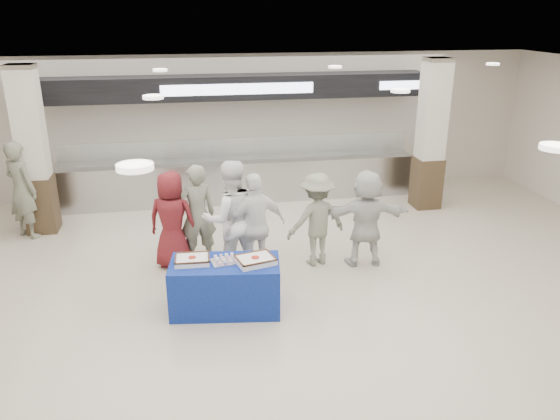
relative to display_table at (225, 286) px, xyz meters
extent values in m
plane|color=beige|center=(0.72, -0.53, -0.38)|extent=(14.00, 14.00, 0.00)
cube|color=#B1B3B8|center=(0.72, 4.87, 0.08)|extent=(8.00, 0.80, 0.90)
cube|color=#B1B3B8|center=(0.72, 4.87, 0.55)|extent=(8.00, 0.85, 0.04)
cube|color=white|center=(0.72, 4.57, 0.88)|extent=(7.60, 0.02, 0.50)
cube|color=black|center=(0.72, 4.87, 2.17)|extent=(8.40, 0.70, 0.50)
cube|color=white|center=(0.72, 4.51, 2.17)|extent=(3.20, 0.03, 0.22)
cube|color=white|center=(4.52, 4.51, 2.17)|extent=(1.40, 0.03, 0.18)
cube|color=#372819|center=(-3.28, 3.67, 0.18)|extent=(0.55, 0.55, 1.10)
cube|color=beige|center=(-3.28, 3.67, 1.78)|extent=(0.50, 0.50, 2.10)
cube|color=#372819|center=(4.72, 3.67, 0.18)|extent=(0.55, 0.55, 1.10)
cube|color=beige|center=(4.72, 3.67, 1.78)|extent=(0.50, 0.50, 2.10)
cube|color=navy|center=(0.00, 0.00, 0.00)|extent=(1.64, 0.98, 0.75)
cube|color=white|center=(-0.45, 0.08, 0.41)|extent=(0.50, 0.39, 0.07)
cube|color=#4A2915|center=(-0.45, 0.08, 0.46)|extent=(0.50, 0.39, 0.02)
cylinder|color=#A92318|center=(-0.45, 0.08, 0.45)|extent=(0.11, 0.11, 0.01)
cube|color=white|center=(0.43, -0.09, 0.42)|extent=(0.60, 0.51, 0.08)
cube|color=#4A2915|center=(0.43, -0.09, 0.47)|extent=(0.60, 0.51, 0.02)
cylinder|color=#A92318|center=(0.43, -0.09, 0.46)|extent=(0.14, 0.14, 0.01)
cube|color=#B2B2B7|center=(0.02, 0.02, 0.38)|extent=(0.45, 0.37, 0.02)
imported|color=maroon|center=(-0.73, 1.59, 0.46)|extent=(0.95, 0.77, 1.67)
imported|color=slate|center=(-0.32, 1.64, 0.50)|extent=(0.71, 0.54, 1.76)
imported|color=white|center=(0.20, 1.13, 0.59)|extent=(1.05, 0.88, 1.93)
imported|color=white|center=(0.58, 0.98, 0.50)|extent=(1.10, 0.70, 1.75)
imported|color=slate|center=(1.65, 1.28, 0.43)|extent=(1.14, 0.81, 1.61)
imported|color=silver|center=(2.46, 1.11, 0.46)|extent=(1.58, 0.63, 1.67)
imported|color=slate|center=(-3.52, 3.40, 0.56)|extent=(0.82, 0.77, 1.87)
camera|label=1|loc=(-0.46, -7.01, 3.74)|focal=35.00mm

